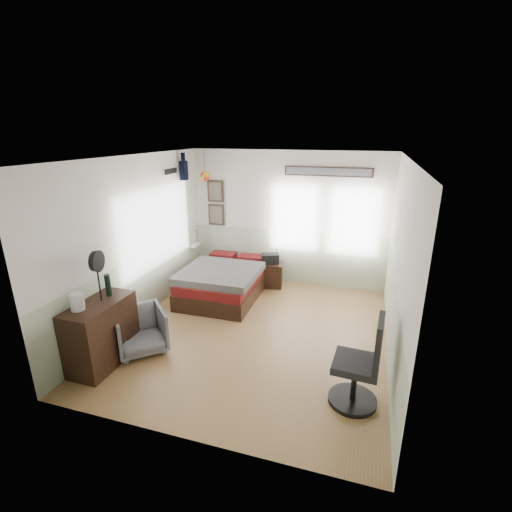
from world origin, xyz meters
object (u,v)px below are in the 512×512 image
object	(u,v)px
nightstand	(270,274)
task_chair	(361,370)
bed	(224,281)
dresser	(102,333)
armchair	(140,331)

from	to	relation	value
nightstand	task_chair	distance (m)	3.62
bed	dresser	xyz separation A→B (m)	(-0.76, -2.53, 0.16)
dresser	task_chair	xyz separation A→B (m)	(3.38, 0.18, 0.01)
dresser	task_chair	bearing A→B (deg)	3.12
bed	armchair	size ratio (longest dim) A/B	2.74
nightstand	task_chair	xyz separation A→B (m)	(1.90, -3.07, 0.21)
armchair	bed	bearing A→B (deg)	33.56
bed	armchair	xyz separation A→B (m)	(-0.45, -2.12, 0.02)
dresser	nightstand	bearing A→B (deg)	65.62
task_chair	bed	bearing A→B (deg)	142.02
dresser	armchair	xyz separation A→B (m)	(0.31, 0.41, -0.13)
bed	nightstand	xyz separation A→B (m)	(0.72, 0.73, -0.05)
task_chair	dresser	bearing A→B (deg)	-173.06
bed	task_chair	xyz separation A→B (m)	(2.62, -2.34, 0.17)
armchair	nightstand	bearing A→B (deg)	23.23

